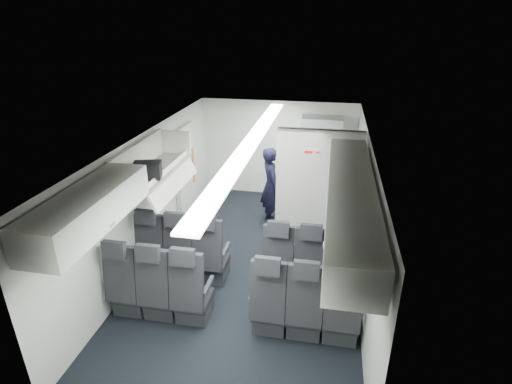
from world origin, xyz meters
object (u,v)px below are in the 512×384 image
(galley_unit, at_px, (320,161))
(boarding_door, at_px, (186,172))
(carry_on_bag, at_px, (147,170))
(flight_attendant, at_px, (271,186))
(seat_row_front, at_px, (244,262))
(seat_row_mid, at_px, (230,300))

(galley_unit, height_order, boarding_door, galley_unit)
(boarding_door, relative_size, carry_on_bag, 4.96)
(galley_unit, xyz_separation_m, flight_attendant, (-0.89, -1.13, -0.18))
(galley_unit, relative_size, carry_on_bag, 5.06)
(seat_row_front, relative_size, seat_row_mid, 1.00)
(seat_row_front, distance_m, flight_attendant, 2.16)
(boarding_door, bearing_deg, flight_attendant, 1.30)
(galley_unit, relative_size, flight_attendant, 1.23)
(boarding_door, bearing_deg, carry_on_bag, -82.60)
(flight_attendant, bearing_deg, seat_row_mid, 155.13)
(seat_row_front, bearing_deg, flight_attendant, 88.26)
(seat_row_mid, relative_size, galley_unit, 1.75)
(seat_row_front, height_order, flight_attendant, flight_attendant)
(seat_row_mid, distance_m, boarding_door, 3.45)
(carry_on_bag, bearing_deg, galley_unit, 40.09)
(galley_unit, height_order, carry_on_bag, carry_on_bag)
(seat_row_mid, relative_size, flight_attendant, 2.15)
(seat_row_mid, height_order, flight_attendant, flight_attendant)
(galley_unit, distance_m, boarding_door, 2.84)
(galley_unit, bearing_deg, seat_row_mid, -102.88)
(seat_row_front, relative_size, boarding_door, 1.79)
(flight_attendant, bearing_deg, galley_unit, -61.74)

